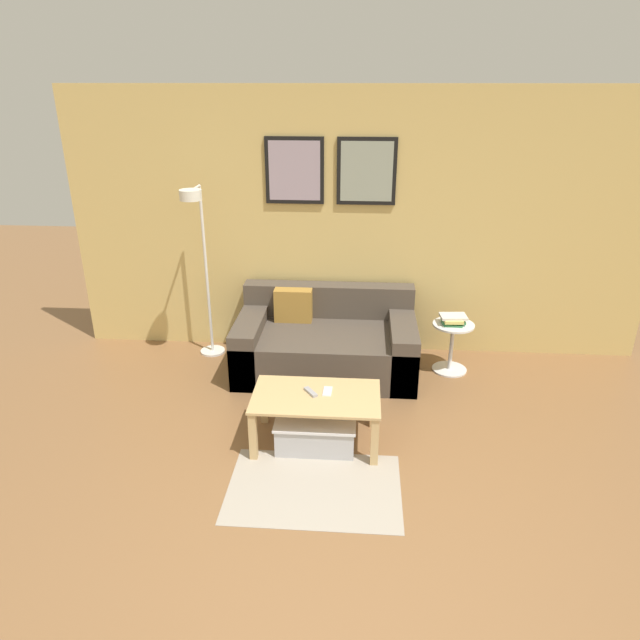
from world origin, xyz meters
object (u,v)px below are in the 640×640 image
floor_lamp (199,247)px  remote_control (311,392)px  coffee_table (316,404)px  cell_phone (327,391)px  book_stack (453,319)px  storage_bin (316,429)px  side_table (452,342)px  couch (326,343)px

floor_lamp → remote_control: floor_lamp is taller
remote_control → coffee_table: bearing=-69.4°
floor_lamp → cell_phone: size_ratio=12.16×
floor_lamp → book_stack: floor_lamp is taller
floor_lamp → book_stack: 2.44m
storage_bin → remote_control: remote_control is taller
side_table → cell_phone: 1.64m
cell_phone → storage_bin: bearing=-132.8°
side_table → remote_control: size_ratio=3.22×
side_table → cell_phone: size_ratio=3.45×
couch → book_stack: (1.18, 0.05, 0.26)m
couch → book_stack: bearing=2.5°
floor_lamp → book_stack: (2.36, -0.05, -0.63)m
couch → floor_lamp: floor_lamp is taller
side_table → remote_control: 1.74m
coffee_table → side_table: side_table is taller
storage_bin → remote_control: bearing=130.4°
couch → book_stack: 1.21m
storage_bin → book_stack: book_stack is taller
floor_lamp → remote_control: 1.87m
floor_lamp → side_table: floor_lamp is taller
cell_phone → couch: bearing=96.2°
book_stack → remote_control: bearing=-134.5°
storage_bin → couch: bearing=90.4°
floor_lamp → couch: bearing=-4.7°
couch → coffee_table: (0.01, -1.22, 0.07)m
floor_lamp → cell_phone: 1.93m
storage_bin → cell_phone: (0.08, 0.08, 0.29)m
book_stack → cell_phone: 1.63m
book_stack → floor_lamp: bearing=178.9°
book_stack → remote_control: size_ratio=1.69×
storage_bin → remote_control: (-0.04, 0.05, 0.30)m
book_stack → cell_phone: bearing=-132.1°
book_stack → storage_bin: bearing=-132.3°
coffee_table → floor_lamp: bearing=132.1°
coffee_table → floor_lamp: (-1.19, 1.31, 0.82)m
coffee_table → cell_phone: size_ratio=6.84×
couch → storage_bin: (0.01, -1.24, -0.14)m
couch → coffee_table: couch is taller
couch → side_table: 1.19m
storage_bin → side_table: size_ratio=1.25×
couch → coffee_table: 1.22m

